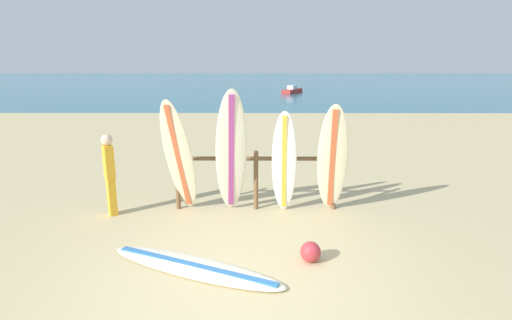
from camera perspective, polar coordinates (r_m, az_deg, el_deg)
The scene contains 11 objects.
ground_plane at distance 5.43m, azimuth -3.22°, elevation -17.60°, with size 120.00×120.00×0.00m, color #CCB784.
ocean_water at distance 62.69m, azimuth 0.00°, elevation 11.21°, with size 120.00×80.00×0.01m, color teal.
surfboard_rack at distance 7.77m, azimuth -0.01°, elevation -1.61°, with size 3.16×0.09×1.17m.
surfboard_leaning_far_left at distance 7.47m, azimuth -10.85°, elevation 0.31°, with size 0.70×1.05×2.23m.
surfboard_leaning_left at distance 7.31m, azimuth -3.54°, elevation 0.94°, with size 0.67×0.97×2.41m.
surfboard_leaning_center_left at distance 7.47m, azimuth 4.02°, elevation -0.40°, with size 0.50×0.55×2.00m.
surfboard_leaning_center at distance 7.45m, azimuth 10.77°, elevation -0.05°, with size 0.67×0.95×2.15m.
surfboard_lying_on_sand at distance 5.88m, azimuth -8.79°, elevation -14.74°, with size 2.74×1.66×0.08m.
beachgoer_standing at distance 7.92m, azimuth -20.04°, elevation -1.52°, with size 0.27×0.29×1.54m.
small_boat_offshore at distance 37.59m, azimuth 5.15°, elevation 9.81°, with size 2.13×3.15×0.71m.
beach_ball at distance 6.01m, azimuth 7.73°, elevation -12.78°, with size 0.30×0.30×0.30m, color #B73338.
Camera 1 is at (0.31, -4.63, 2.83)m, focal length 28.23 mm.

